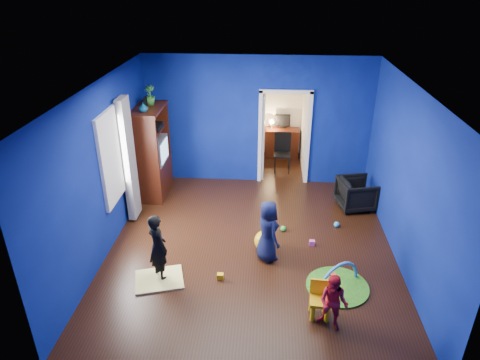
# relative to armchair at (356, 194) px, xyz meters

# --- Properties ---
(floor) EXTENTS (5.00, 5.50, 0.01)m
(floor) POSITION_rel_armchair_xyz_m (-2.10, -1.61, -0.32)
(floor) COLOR black
(floor) RESTS_ON ground
(ceiling) EXTENTS (5.00, 5.50, 0.01)m
(ceiling) POSITION_rel_armchair_xyz_m (-2.10, -1.61, 2.58)
(ceiling) COLOR white
(ceiling) RESTS_ON wall_back
(wall_back) EXTENTS (5.00, 0.02, 2.90)m
(wall_back) POSITION_rel_armchair_xyz_m (-2.10, 1.14, 1.13)
(wall_back) COLOR navy
(wall_back) RESTS_ON floor
(wall_front) EXTENTS (5.00, 0.02, 2.90)m
(wall_front) POSITION_rel_armchair_xyz_m (-2.10, -4.36, 1.13)
(wall_front) COLOR navy
(wall_front) RESTS_ON floor
(wall_left) EXTENTS (0.02, 5.50, 2.90)m
(wall_left) POSITION_rel_armchair_xyz_m (-4.60, -1.61, 1.13)
(wall_left) COLOR navy
(wall_left) RESTS_ON floor
(wall_right) EXTENTS (0.02, 5.50, 2.90)m
(wall_right) POSITION_rel_armchair_xyz_m (0.40, -1.61, 1.13)
(wall_right) COLOR navy
(wall_right) RESTS_ON floor
(alcove) EXTENTS (1.00, 1.75, 2.50)m
(alcove) POSITION_rel_armchair_xyz_m (-1.50, 2.02, 0.93)
(alcove) COLOR silver
(alcove) RESTS_ON floor
(armchair) EXTENTS (0.84, 0.83, 0.64)m
(armchair) POSITION_rel_armchair_xyz_m (0.00, 0.00, 0.00)
(armchair) COLOR black
(armchair) RESTS_ON floor
(child_black) EXTENTS (0.49, 0.49, 1.15)m
(child_black) POSITION_rel_armchair_xyz_m (-3.53, -2.50, 0.25)
(child_black) COLOR black
(child_black) RESTS_ON floor
(child_navy) EXTENTS (0.57, 0.64, 1.10)m
(child_navy) POSITION_rel_armchair_xyz_m (-1.81, -1.89, 0.23)
(child_navy) COLOR #0F1838
(child_navy) RESTS_ON floor
(toddler_red) EXTENTS (0.51, 0.47, 0.85)m
(toddler_red) POSITION_rel_armchair_xyz_m (-0.90, -3.41, 0.10)
(toddler_red) COLOR #B11224
(toddler_red) RESTS_ON floor
(vase) EXTENTS (0.19, 0.19, 0.19)m
(vase) POSITION_rel_armchair_xyz_m (-4.32, 0.05, 1.73)
(vase) COLOR #0D5D6F
(vase) RESTS_ON tv_armoire
(potted_plant) EXTENTS (0.26, 0.26, 0.40)m
(potted_plant) POSITION_rel_armchair_xyz_m (-4.32, 0.57, 1.84)
(potted_plant) COLOR #348A32
(potted_plant) RESTS_ON tv_armoire
(tv_armoire) EXTENTS (0.58, 1.14, 1.96)m
(tv_armoire) POSITION_rel_armchair_xyz_m (-4.32, 0.35, 0.66)
(tv_armoire) COLOR #381409
(tv_armoire) RESTS_ON floor
(crt_tv) EXTENTS (0.46, 0.70, 0.54)m
(crt_tv) POSITION_rel_armchair_xyz_m (-4.28, 0.35, 0.70)
(crt_tv) COLOR silver
(crt_tv) RESTS_ON tv_armoire
(yellow_blanket) EXTENTS (0.89, 0.79, 0.03)m
(yellow_blanket) POSITION_rel_armchair_xyz_m (-3.53, -2.60, -0.31)
(yellow_blanket) COLOR #F2E07A
(yellow_blanket) RESTS_ON floor
(hopper_ball) EXTENTS (0.36, 0.36, 0.36)m
(hopper_ball) POSITION_rel_armchair_xyz_m (-1.86, -1.64, -0.14)
(hopper_ball) COLOR yellow
(hopper_ball) RESTS_ON floor
(kid_chair) EXTENTS (0.30, 0.30, 0.50)m
(kid_chair) POSITION_rel_armchair_xyz_m (-1.05, -3.21, -0.07)
(kid_chair) COLOR yellow
(kid_chair) RESTS_ON floor
(play_mat) EXTENTS (0.98, 0.98, 0.03)m
(play_mat) POSITION_rel_armchair_xyz_m (-0.69, -2.57, -0.31)
(play_mat) COLOR green
(play_mat) RESTS_ON floor
(toy_arch) EXTENTS (0.72, 0.57, 0.87)m
(toy_arch) POSITION_rel_armchair_xyz_m (-0.69, -2.57, -0.30)
(toy_arch) COLOR #3F8CD8
(toy_arch) RESTS_ON floor
(window_left) EXTENTS (0.03, 0.95, 1.55)m
(window_left) POSITION_rel_armchair_xyz_m (-4.58, -1.26, 1.23)
(window_left) COLOR white
(window_left) RESTS_ON wall_left
(curtain) EXTENTS (0.14, 0.42, 2.40)m
(curtain) POSITION_rel_armchair_xyz_m (-4.47, -0.71, 0.93)
(curtain) COLOR slate
(curtain) RESTS_ON floor
(doorway) EXTENTS (1.16, 0.10, 2.10)m
(doorway) POSITION_rel_armchair_xyz_m (-1.50, 1.14, 0.73)
(doorway) COLOR white
(doorway) RESTS_ON floor
(study_desk) EXTENTS (0.88, 0.44, 0.75)m
(study_desk) POSITION_rel_armchair_xyz_m (-1.50, 2.65, 0.05)
(study_desk) COLOR #3D140A
(study_desk) RESTS_ON floor
(desk_monitor) EXTENTS (0.40, 0.05, 0.32)m
(desk_monitor) POSITION_rel_armchair_xyz_m (-1.50, 2.77, 0.63)
(desk_monitor) COLOR black
(desk_monitor) RESTS_ON study_desk
(desk_lamp) EXTENTS (0.14, 0.14, 0.14)m
(desk_lamp) POSITION_rel_armchair_xyz_m (-1.78, 2.71, 0.61)
(desk_lamp) COLOR #FFD88C
(desk_lamp) RESTS_ON study_desk
(folding_chair) EXTENTS (0.40, 0.40, 0.92)m
(folding_chair) POSITION_rel_armchair_xyz_m (-1.50, 1.69, 0.14)
(folding_chair) COLOR black
(folding_chair) RESTS_ON floor
(book_shelf) EXTENTS (0.88, 0.24, 0.04)m
(book_shelf) POSITION_rel_armchair_xyz_m (-1.50, 2.76, 1.70)
(book_shelf) COLOR white
(book_shelf) RESTS_ON study_desk
(toy_0) EXTENTS (0.10, 0.08, 0.10)m
(toy_0) POSITION_rel_armchair_xyz_m (-0.75, -2.36, -0.27)
(toy_0) COLOR #F85C29
(toy_0) RESTS_ON floor
(toy_1) EXTENTS (0.11, 0.11, 0.11)m
(toy_1) POSITION_rel_armchair_xyz_m (-0.48, -0.79, -0.27)
(toy_1) COLOR #2691DA
(toy_1) RESTS_ON floor
(toy_2) EXTENTS (0.10, 0.08, 0.10)m
(toy_2) POSITION_rel_armchair_xyz_m (-2.55, -2.50, -0.27)
(toy_2) COLOR yellow
(toy_2) RESTS_ON floor
(toy_3) EXTENTS (0.11, 0.11, 0.11)m
(toy_3) POSITION_rel_armchair_xyz_m (-1.51, -1.01, -0.27)
(toy_3) COLOR green
(toy_3) RESTS_ON floor
(toy_4) EXTENTS (0.10, 0.08, 0.10)m
(toy_4) POSITION_rel_armchair_xyz_m (-1.00, -1.45, -0.27)
(toy_4) COLOR #D34FA3
(toy_4) RESTS_ON floor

